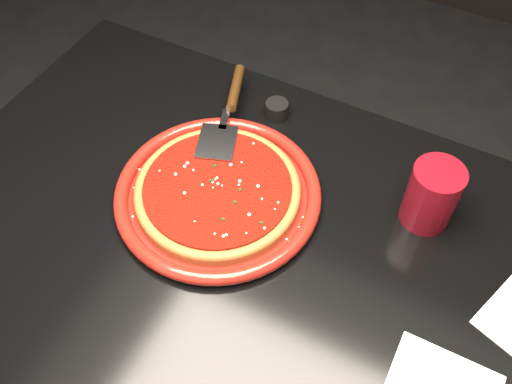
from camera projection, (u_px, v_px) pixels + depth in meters
table at (250, 340)px, 1.25m from camera, size 1.20×0.80×0.75m
plate at (218, 194)px, 1.00m from camera, size 0.37×0.37×0.03m
pizza_crust at (218, 192)px, 1.00m from camera, size 0.30×0.30×0.01m
pizza_crust_rim at (218, 190)px, 0.99m from camera, size 0.30×0.30×0.02m
pizza_sauce at (217, 188)px, 0.99m from camera, size 0.27×0.27×0.01m
parmesan_dusting at (217, 185)px, 0.98m from camera, size 0.25×0.25×0.01m
basil_flecks at (217, 186)px, 0.98m from camera, size 0.23×0.23×0.00m
pizza_server at (228, 112)px, 1.08m from camera, size 0.18×0.30×0.02m
cup at (432, 195)px, 0.94m from camera, size 0.09×0.09×0.12m
ramekin at (277, 110)px, 1.13m from camera, size 0.06×0.06×0.03m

